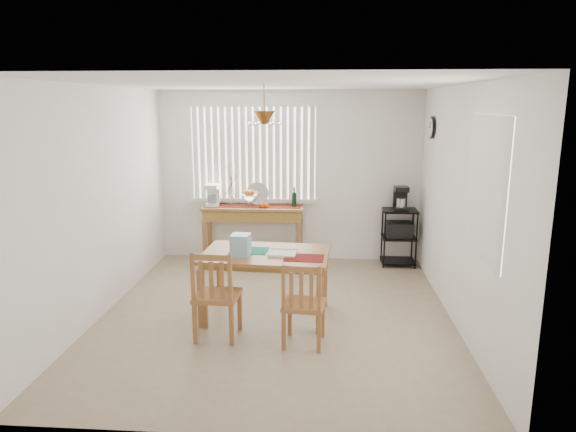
# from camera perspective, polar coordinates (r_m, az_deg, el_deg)

# --- Properties ---
(ground) EXTENTS (4.00, 4.50, 0.01)m
(ground) POSITION_cam_1_polar(r_m,az_deg,el_deg) (6.08, -1.33, -10.87)
(ground) COLOR tan
(room_shell) EXTENTS (4.20, 4.70, 2.70)m
(room_shell) POSITION_cam_1_polar(r_m,az_deg,el_deg) (5.65, -1.38, 5.22)
(room_shell) COLOR white
(room_shell) RESTS_ON ground
(sideboard) EXTENTS (1.54, 0.43, 0.87)m
(sideboard) POSITION_cam_1_polar(r_m,az_deg,el_deg) (7.85, -3.83, -0.50)
(sideboard) COLOR #A06636
(sideboard) RESTS_ON ground
(sideboard_items) EXTENTS (1.46, 0.36, 0.66)m
(sideboard_items) POSITION_cam_1_polar(r_m,az_deg,el_deg) (7.83, -5.79, 2.08)
(sideboard_items) COLOR maroon
(sideboard_items) RESTS_ON sideboard
(wire_cart) EXTENTS (0.50, 0.40, 0.86)m
(wire_cart) POSITION_cam_1_polar(r_m,az_deg,el_deg) (7.87, 12.24, -1.72)
(wire_cart) COLOR black
(wire_cart) RESTS_ON ground
(cart_items) EXTENTS (0.20, 0.24, 0.35)m
(cart_items) POSITION_cam_1_polar(r_m,az_deg,el_deg) (7.78, 12.40, 1.89)
(cart_items) COLOR black
(cart_items) RESTS_ON wire_cart
(dining_table) EXTENTS (1.46, 0.99, 0.75)m
(dining_table) POSITION_cam_1_polar(r_m,az_deg,el_deg) (5.82, -2.50, -4.90)
(dining_table) COLOR #A06636
(dining_table) RESTS_ON ground
(table_items) EXTENTS (1.08, 0.57, 0.24)m
(table_items) POSITION_cam_1_polar(r_m,az_deg,el_deg) (5.68, -4.10, -3.49)
(table_items) COLOR #167F62
(table_items) RESTS_ON dining_table
(chair_left) EXTENTS (0.47, 0.47, 0.96)m
(chair_left) POSITION_cam_1_polar(r_m,az_deg,el_deg) (5.37, -7.98, -8.76)
(chair_left) COLOR #A06636
(chair_left) RESTS_ON ground
(chair_right) EXTENTS (0.45, 0.45, 0.88)m
(chair_right) POSITION_cam_1_polar(r_m,az_deg,el_deg) (5.19, 1.71, -9.84)
(chair_right) COLOR #A06636
(chair_right) RESTS_ON ground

